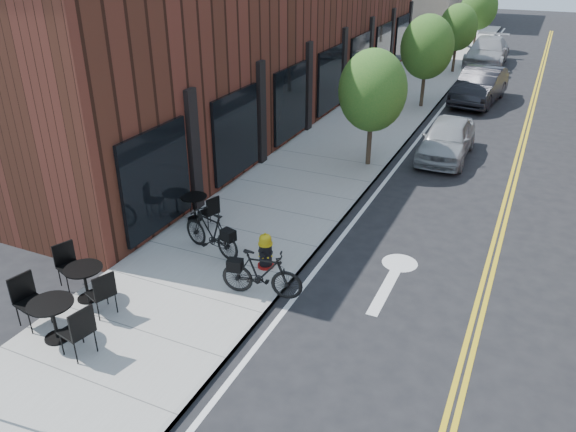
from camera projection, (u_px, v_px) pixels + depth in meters
The scene contains 16 objects.
ground at pixel (263, 318), 11.50m from camera, with size 120.00×120.00×0.00m, color black.
sidewalk_near at pixel (339, 150), 20.35m from camera, with size 4.00×70.00×0.12m, color #9E9B93.
building_near at pixel (275, 29), 23.75m from camera, with size 5.00×28.00×7.00m, color #452216.
tree_near_a at pixel (373, 91), 17.88m from camera, with size 2.20×2.20×3.81m.
tree_near_b at pixel (427, 47), 24.33m from camera, with size 2.30×2.30×3.98m.
tree_near_c at pixel (458, 27), 30.92m from camera, with size 2.10×2.10×3.67m.
tree_near_d at pixel (479, 8), 37.31m from camera, with size 2.40×2.40×4.11m.
fire_hydrant at pixel (266, 251), 12.88m from camera, with size 0.40×0.40×0.88m.
bicycle_left at pixel (211, 232), 13.42m from camera, with size 0.51×1.82×1.10m, color black.
bicycle_right at pixel (262, 274), 11.78m from camera, with size 0.50×1.78×1.07m, color black.
bistro_set_a at pixel (53, 315), 10.49m from camera, with size 2.01×1.00×1.06m.
bistro_set_b at pixel (85, 279), 11.68m from camera, with size 1.87×1.09×0.99m.
bistro_set_c at pixel (194, 204), 15.05m from camera, with size 1.68×0.93×0.89m.
parked_car_a at pixel (447, 139), 19.60m from camera, with size 1.62×4.01×1.37m, color #979B9F.
parked_car_b at pixel (480, 86), 26.10m from camera, with size 1.67×4.80×1.58m, color black.
parked_car_c at pixel (487, 52), 33.84m from camera, with size 2.25×5.53×1.61m, color #A2A2A7.
Camera 1 is at (4.38, -8.29, 7.00)m, focal length 35.00 mm.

